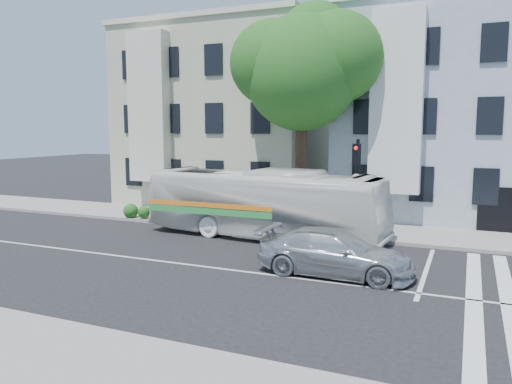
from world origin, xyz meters
The scene contains 10 objects.
ground centered at (0.00, 0.00, 0.00)m, with size 120.00×120.00×0.00m, color black.
sidewalk_far centered at (0.00, 8.00, 0.07)m, with size 80.00×4.00×0.15m, color gray.
sidewalk_near centered at (0.00, -8.00, 0.07)m, with size 80.00×4.00×0.15m, color gray.
building_left centered at (-7.00, 15.00, 5.50)m, with size 12.00×10.00×11.00m, color #AEB093.
building_right centered at (7.00, 15.00, 5.50)m, with size 12.00×10.00×11.00m, color #95A2B1.
street_tree centered at (0.06, 8.74, 7.83)m, with size 7.30×5.90×11.10m.
bus centered at (-0.64, 5.20, 1.53)m, with size 11.01×2.58×3.07m, color white.
sedan centered at (3.73, 0.88, 0.75)m, with size 5.18×2.10×1.50m, color silver.
hedge centered at (-4.45, 6.30, 0.50)m, with size 8.50×0.84×0.70m, color #2A5C1E, non-canonical shape.
traffic_signal centered at (3.32, 5.94, 2.84)m, with size 0.44×0.54×4.40m.
Camera 1 is at (7.72, -14.97, 4.85)m, focal length 35.00 mm.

